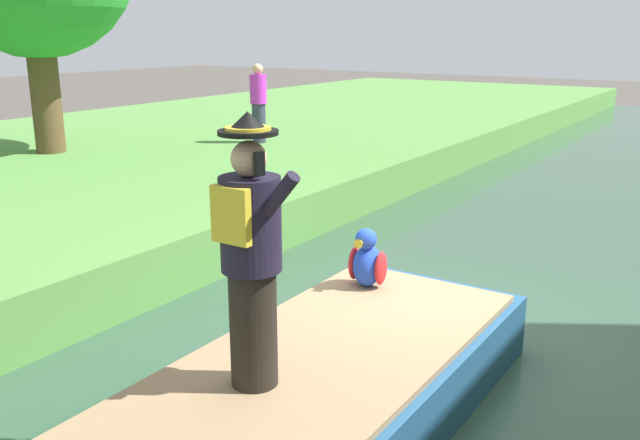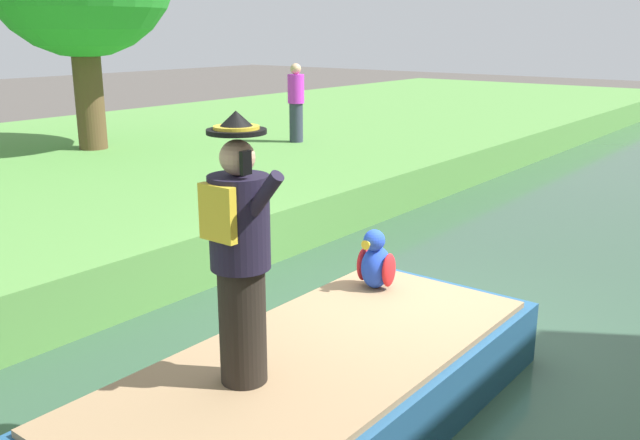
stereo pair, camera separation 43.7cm
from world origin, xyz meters
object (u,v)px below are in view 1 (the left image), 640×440
(boat, at_px, (322,391))
(person_pirate, at_px, (251,255))
(person_bystander, at_px, (258,103))
(parrot_plush, at_px, (367,261))

(boat, distance_m, person_pirate, 1.39)
(boat, height_order, person_pirate, person_pirate)
(person_pirate, bearing_deg, boat, 82.35)
(boat, relative_size, person_bystander, 2.63)
(person_bystander, bearing_deg, parrot_plush, -45.04)
(parrot_plush, distance_m, person_bystander, 8.34)
(boat, bearing_deg, person_bystander, 130.75)
(person_pirate, height_order, person_bystander, person_pirate)
(boat, xyz_separation_m, parrot_plush, (-0.42, 1.42, 0.55))
(boat, bearing_deg, parrot_plush, 106.32)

